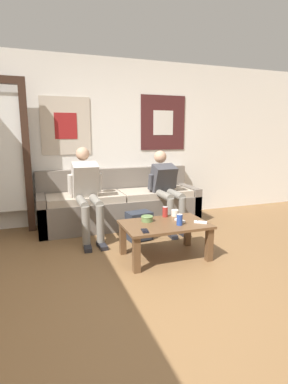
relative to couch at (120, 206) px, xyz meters
name	(u,v)px	position (x,y,z in m)	size (l,w,h in m)	color
ground_plane	(164,298)	(-0.21, -2.21, -0.30)	(18.00, 18.00, 0.00)	brown
wall_back	(100,142)	(-0.21, 0.37, 0.98)	(10.00, 0.07, 2.55)	white
couch	(120,206)	(0.00, 0.00, 0.00)	(2.45, 0.74, 0.85)	#70665B
coffee_table	(165,229)	(0.14, -1.41, 0.03)	(0.97, 0.62, 0.41)	brown
person_seated_adult	(87,189)	(-0.57, -0.40, 0.37)	(0.47, 0.95, 1.22)	gray
person_seated_teen	(166,186)	(0.60, -0.39, 0.34)	(0.47, 0.88, 1.15)	gray
backpack	(139,226)	(0.06, -0.76, -0.12)	(0.35, 0.29, 0.38)	#282D38
ceramic_bowl	(147,218)	(-0.02, -1.28, 0.15)	(0.14, 0.14, 0.06)	#607F47
pillar_candle	(175,213)	(0.38, -1.17, 0.15)	(0.09, 0.09, 0.09)	silver
drink_can_blue	(180,220)	(0.26, -1.53, 0.17)	(0.07, 0.07, 0.12)	#28479E
drink_can_red	(165,212)	(0.25, -1.17, 0.17)	(0.07, 0.07, 0.12)	maroon
game_controller_near_left	(180,220)	(0.33, -1.41, 0.12)	(0.08, 0.15, 0.03)	white
game_controller_near_right	(201,222)	(0.52, -1.55, 0.12)	(0.14, 0.11, 0.03)	white
cell_phone	(145,231)	(-0.17, -1.60, 0.11)	(0.09, 0.14, 0.01)	black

